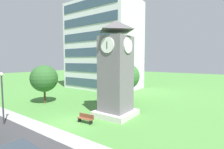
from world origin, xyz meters
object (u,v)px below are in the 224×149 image
object	(u,v)px
park_bench	(86,118)
tree_streetside	(126,76)
tree_by_building	(44,78)
street_lamp	(2,92)
clock_tower	(116,74)

from	to	relation	value
park_bench	tree_streetside	distance (m)	10.44
tree_by_building	street_lamp	bearing A→B (deg)	-59.90
park_bench	tree_by_building	bearing A→B (deg)	168.11
tree_streetside	tree_by_building	size ratio (longest dim) A/B	1.05
street_lamp	tree_by_building	size ratio (longest dim) A/B	0.91
tree_by_building	clock_tower	bearing A→B (deg)	7.05
street_lamp	park_bench	bearing A→B (deg)	37.88
street_lamp	tree_by_building	distance (m)	8.23
park_bench	tree_streetside	size ratio (longest dim) A/B	0.31
park_bench	street_lamp	distance (m)	8.47
park_bench	tree_streetside	xyz separation A→B (m)	(-1.07, 9.81, 3.42)
park_bench	tree_by_building	world-z (taller)	tree_by_building
tree_streetside	street_lamp	bearing A→B (deg)	-109.63
clock_tower	street_lamp	xyz separation A→B (m)	(-7.51, -8.55, -1.53)
park_bench	tree_by_building	size ratio (longest dim) A/B	0.33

